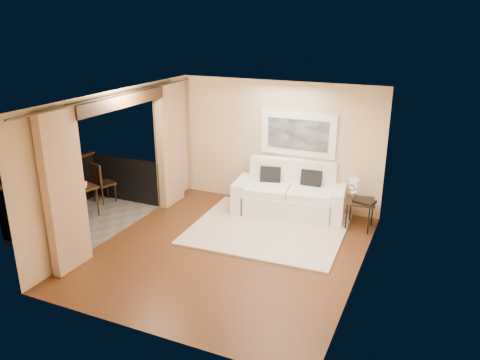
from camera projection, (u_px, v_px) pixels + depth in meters
The scene contains 18 objects.
floor at pixel (228, 251), 8.30m from camera, with size 5.00×5.00×0.00m, color #563219.
room_shell at pixel (119, 101), 8.29m from camera, with size 5.00×6.40×5.00m.
balcony at pixel (82, 212), 9.51m from camera, with size 1.81×2.60×1.17m.
curtains at pixel (125, 165), 8.67m from camera, with size 0.16×4.80×2.64m.
artwork at pixel (298, 134), 9.72m from camera, with size 1.62×0.07×0.92m.
rug at pixel (268, 229), 9.12m from camera, with size 2.88×2.51×0.04m, color beige.
sofa at pixel (290, 195), 9.82m from camera, with size 2.39×1.28×1.09m.
side_table at pixel (360, 203), 9.04m from camera, with size 0.62×0.62×0.58m.
tray at pixel (365, 201), 8.90m from camera, with size 0.38×0.28×0.05m, color black.
orchid at pixel (354, 187), 9.11m from camera, with size 0.23×0.15×0.43m, color white.
bistro_table at pixel (79, 190), 9.47m from camera, with size 0.73×0.73×0.69m.
balcony_chair_far at pixel (100, 180), 10.27m from camera, with size 0.51×0.51×0.93m.
balcony_chair_near at pixel (69, 212), 8.70m from camera, with size 0.40×0.40×0.88m.
ice_bucket at pixel (73, 179), 9.55m from camera, with size 0.18×0.18×0.20m, color silver.
candle at pixel (86, 183), 9.53m from camera, with size 0.06×0.06×0.07m, color red.
vase at pixel (70, 185), 9.25m from camera, with size 0.04×0.04×0.18m, color silver.
glass_a at pixel (82, 185), 9.33m from camera, with size 0.06×0.06×0.12m, color silver.
glass_b at pixel (85, 185), 9.38m from camera, with size 0.06×0.06×0.12m, color silver.
Camera 1 is at (3.21, -6.70, 3.93)m, focal length 35.00 mm.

